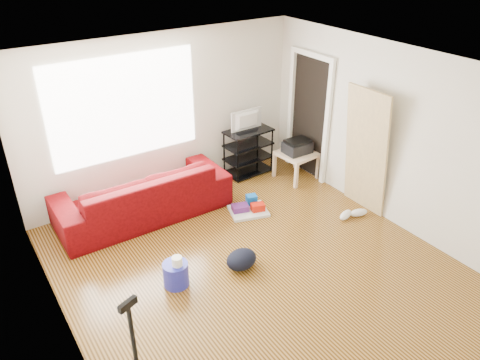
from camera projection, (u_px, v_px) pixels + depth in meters
room at (257, 175)px, 5.42m from camera, size 4.51×5.01×2.51m
sofa at (145, 215)px, 6.97m from camera, size 2.50×0.98×0.73m
tv_stand at (248, 151)px, 7.97m from camera, size 0.81×0.50×0.79m
tv at (248, 121)px, 7.70m from camera, size 0.59×0.08×0.34m
side_table at (297, 156)px, 7.82m from camera, size 0.63×0.63×0.47m
printer at (297, 146)px, 7.73m from camera, size 0.44×0.34×0.23m
bucket at (177, 284)px, 5.63m from camera, size 0.36×0.36×0.31m
toilet_paper at (178, 272)px, 5.51m from camera, size 0.13×0.13×0.12m
cleaning_tray at (249, 208)px, 7.02m from camera, size 0.65×0.58×0.20m
backpack at (241, 267)px, 5.92m from camera, size 0.48×0.41×0.23m
sneakers at (352, 214)px, 6.89m from camera, size 0.51×0.26×0.11m
door_panel at (358, 207)px, 7.16m from camera, size 0.24×0.76×1.88m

